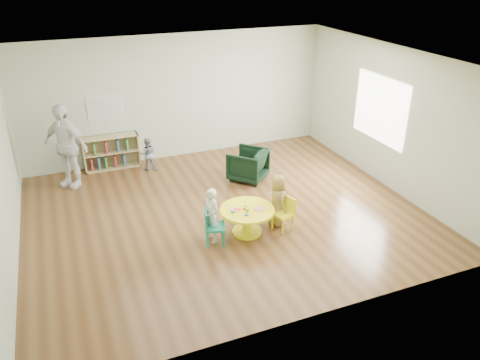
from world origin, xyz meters
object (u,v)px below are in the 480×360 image
(activity_table, at_px, (247,216))
(child_left, at_px, (211,216))
(armchair, at_px, (248,165))
(kid_chair_right, at_px, (285,212))
(bookshelf, at_px, (111,152))
(kid_chair_left, at_px, (212,226))
(child_right, at_px, (278,200))
(toddler, at_px, (148,154))
(adult_caretaker, at_px, (66,146))

(activity_table, distance_m, child_left, 0.66)
(armchair, distance_m, child_left, 2.45)
(kid_chair_right, relative_size, bookshelf, 0.49)
(kid_chair_left, bearing_deg, kid_chair_right, 105.51)
(kid_chair_left, distance_m, child_right, 1.27)
(kid_chair_right, relative_size, toddler, 0.79)
(activity_table, distance_m, adult_caretaker, 4.08)
(child_left, bearing_deg, adult_caretaker, -165.54)
(activity_table, relative_size, toddler, 1.25)
(activity_table, distance_m, child_right, 0.62)
(toddler, bearing_deg, kid_chair_left, 108.95)
(activity_table, height_order, kid_chair_left, kid_chair_left)
(kid_chair_left, height_order, toddler, toddler)
(kid_chair_left, bearing_deg, bookshelf, -146.52)
(kid_chair_left, height_order, child_left, child_left)
(activity_table, relative_size, child_right, 0.98)
(kid_chair_right, distance_m, armchair, 2.06)
(kid_chair_right, height_order, bookshelf, bookshelf)
(bookshelf, bearing_deg, kid_chair_left, -73.47)
(kid_chair_right, distance_m, adult_caretaker, 4.61)
(activity_table, distance_m, bookshelf, 4.03)
(child_right, distance_m, toddler, 3.53)
(armchair, relative_size, child_left, 0.77)
(kid_chair_right, xyz_separation_m, adult_caretaker, (-3.32, 3.15, 0.55))
(kid_chair_left, bearing_deg, toddler, -156.71)
(kid_chair_right, xyz_separation_m, toddler, (-1.67, 3.32, 0.06))
(child_left, height_order, adult_caretaker, adult_caretaker)
(kid_chair_right, xyz_separation_m, child_right, (-0.06, 0.18, 0.16))
(bookshelf, distance_m, child_left, 3.81)
(bookshelf, bearing_deg, toddler, -29.76)
(child_right, bearing_deg, adult_caretaker, 48.50)
(activity_table, distance_m, toddler, 3.37)
(toddler, bearing_deg, armchair, 158.16)
(activity_table, relative_size, armchair, 1.27)
(bookshelf, height_order, toddler, bookshelf)
(child_left, relative_size, adult_caretaker, 0.55)
(kid_chair_right, height_order, adult_caretaker, adult_caretaker)
(armchair, bearing_deg, child_right, 39.27)
(child_right, height_order, adult_caretaker, adult_caretaker)
(armchair, xyz_separation_m, child_right, (-0.23, -1.88, 0.14))
(adult_caretaker, bearing_deg, child_right, 0.75)
(kid_chair_left, relative_size, bookshelf, 0.50)
(armchair, height_order, adult_caretaker, adult_caretaker)
(kid_chair_right, distance_m, child_left, 1.31)
(adult_caretaker, bearing_deg, child_left, -13.39)
(kid_chair_left, relative_size, armchair, 0.83)
(activity_table, xyz_separation_m, toddler, (-1.01, 3.21, 0.05))
(kid_chair_left, height_order, adult_caretaker, adult_caretaker)
(kid_chair_left, relative_size, child_left, 0.64)
(bookshelf, relative_size, child_left, 1.27)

